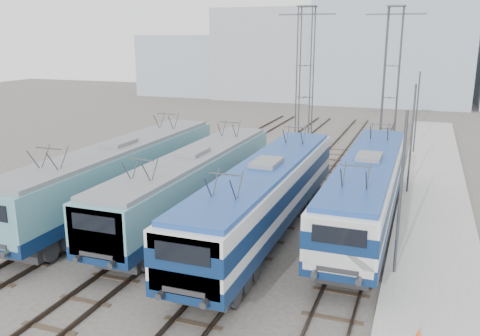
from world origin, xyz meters
name	(u,v)px	position (x,y,z in m)	size (l,w,h in m)	color
ground	(185,267)	(0.00, 0.00, 0.00)	(160.00, 160.00, 0.00)	#514C47
platform	(434,230)	(10.20, 8.00, 0.15)	(4.00, 70.00, 0.30)	#9E9E99
locomotive_far_left	(118,171)	(-6.75, 5.36, 2.34)	(2.99, 18.88, 3.55)	#0B224B
locomotive_center_left	(192,180)	(-2.25, 5.54, 2.21)	(2.81, 17.75, 3.34)	#0B224B
locomotive_center_right	(265,193)	(2.25, 4.32, 2.33)	(2.89, 18.29, 3.44)	#0B224B
locomotive_far_right	(367,185)	(6.75, 7.54, 2.30)	(2.85, 18.00, 3.38)	#0B224B
catenary_tower_west	(305,77)	(0.00, 22.00, 6.64)	(4.50, 1.20, 12.00)	#3F4247
catenary_tower_east	(391,77)	(6.50, 24.00, 6.64)	(4.50, 1.20, 12.00)	#3F4247
mast_front	(400,198)	(8.60, 2.00, 3.50)	(0.12, 0.12, 7.00)	#3F4247
mast_mid	(411,141)	(8.60, 14.00, 3.50)	(0.12, 0.12, 7.00)	#3F4247
mast_rear	(417,114)	(8.60, 26.00, 3.50)	(0.12, 0.12, 7.00)	#3F4247
safety_cone	(418,336)	(9.64, -3.10, 0.60)	(0.32, 0.32, 0.59)	#EB4717
building_west	(276,54)	(-14.00, 62.00, 7.00)	(18.00, 12.00, 14.00)	#939AA5
building_center	(394,42)	(4.00, 62.00, 9.00)	(22.00, 14.00, 18.00)	#93A0B2
building_far_west	(186,65)	(-30.00, 62.00, 5.00)	(14.00, 10.00, 10.00)	#93A0B2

